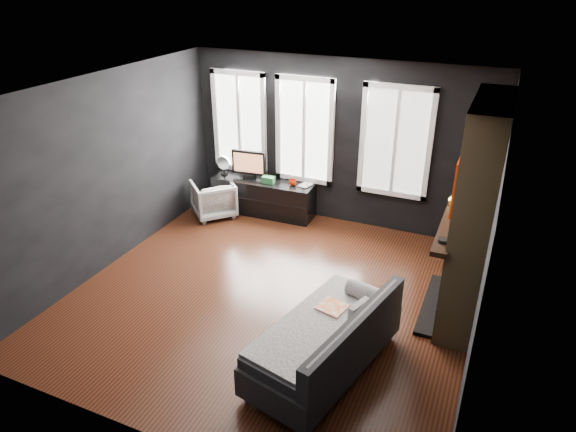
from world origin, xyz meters
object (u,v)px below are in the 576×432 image
at_px(mug, 293,182).
at_px(armchair, 213,197).
at_px(monitor, 249,163).
at_px(mantel_vase, 456,199).
at_px(media_console, 264,196).
at_px(book, 301,178).
at_px(sofa, 325,336).

bearing_deg(mug, armchair, -161.20).
xyz_separation_m(monitor, mantel_vase, (3.53, -1.19, 0.44)).
relative_size(mug, mantel_vase, 0.62).
distance_m(armchair, mantel_vase, 4.18).
xyz_separation_m(armchair, mantel_vase, (4.00, -0.73, 0.98)).
height_order(media_console, book, book).
height_order(mug, mantel_vase, mantel_vase).
xyz_separation_m(sofa, mug, (-1.75, 3.22, 0.26)).
distance_m(sofa, mantel_vase, 2.44).
relative_size(media_console, book, 7.55).
distance_m(monitor, book, 0.96).
xyz_separation_m(mug, book, (0.12, 0.09, 0.06)).
height_order(mug, book, book).
height_order(armchair, mug, mug).
xyz_separation_m(media_console, mug, (0.55, -0.02, 0.37)).
relative_size(armchair, mug, 5.53).
bearing_deg(mantel_vase, book, 153.91).
bearing_deg(monitor, book, -0.83).
xyz_separation_m(mug, mantel_vase, (2.70, -1.17, 0.65)).
bearing_deg(media_console, armchair, -150.46).
xyz_separation_m(sofa, monitor, (-2.57, 3.23, 0.48)).
height_order(sofa, monitor, monitor).
bearing_deg(sofa, book, 129.31).
bearing_deg(media_console, monitor, 178.67).
xyz_separation_m(media_console, monitor, (-0.28, -0.00, 0.58)).
distance_m(media_console, book, 0.79).
distance_m(sofa, monitor, 4.16).
bearing_deg(mantel_vase, monitor, 161.40).
height_order(armchair, monitor, monitor).
distance_m(armchair, media_console, 0.88).
bearing_deg(mug, book, 37.69).
distance_m(armchair, book, 1.56).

